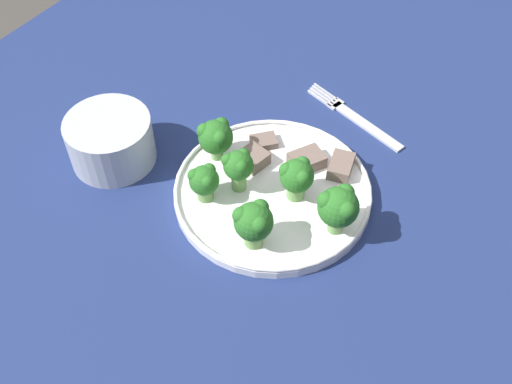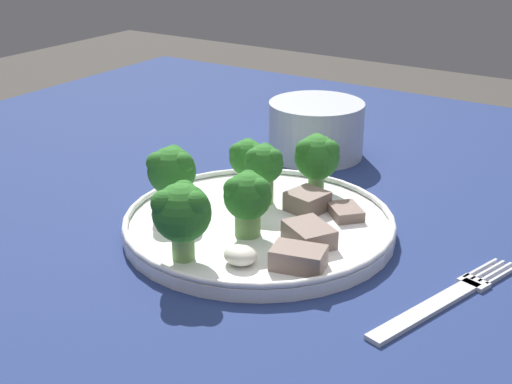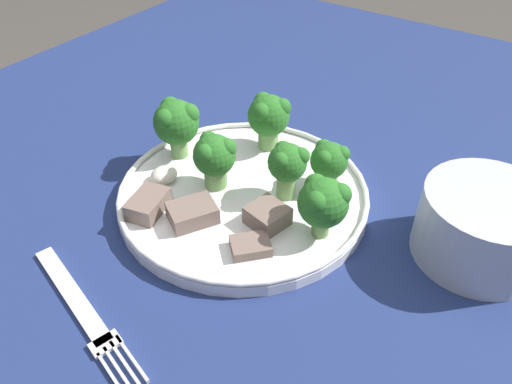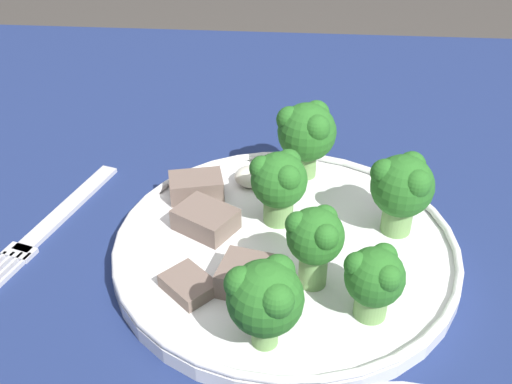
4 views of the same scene
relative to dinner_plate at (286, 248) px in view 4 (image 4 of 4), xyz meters
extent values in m
cube|color=navy|center=(0.06, 0.04, -0.02)|extent=(1.32, 1.07, 0.03)
cylinder|color=white|center=(0.00, 0.00, 0.00)|extent=(0.26, 0.26, 0.01)
torus|color=white|center=(0.00, 0.00, 0.01)|extent=(0.26, 0.26, 0.01)
cube|color=silver|center=(0.19, -0.05, -0.01)|extent=(0.05, 0.13, 0.00)
cube|color=silver|center=(0.21, 0.01, -0.01)|extent=(0.03, 0.02, 0.00)
cube|color=silver|center=(0.21, 0.04, -0.01)|extent=(0.02, 0.05, 0.00)
cube|color=silver|center=(0.20, 0.04, -0.01)|extent=(0.02, 0.05, 0.00)
cylinder|color=#709E56|center=(-0.02, 0.04, 0.02)|extent=(0.02, 0.02, 0.03)
sphere|color=#286B23|center=(-0.02, 0.04, 0.05)|extent=(0.04, 0.04, 0.04)
sphere|color=#286B23|center=(-0.01, 0.04, 0.05)|extent=(0.02, 0.02, 0.02)
sphere|color=#286B23|center=(-0.03, 0.05, 0.05)|extent=(0.02, 0.02, 0.02)
sphere|color=#286B23|center=(-0.03, 0.03, 0.05)|extent=(0.02, 0.02, 0.02)
cylinder|color=#709E56|center=(-0.09, -0.03, 0.02)|extent=(0.02, 0.02, 0.03)
sphere|color=#286B23|center=(-0.09, -0.03, 0.04)|extent=(0.05, 0.05, 0.05)
sphere|color=#286B23|center=(-0.07, -0.03, 0.06)|extent=(0.02, 0.02, 0.02)
sphere|color=#286B23|center=(-0.09, -0.01, 0.06)|extent=(0.02, 0.02, 0.02)
sphere|color=#286B23|center=(-0.09, -0.04, 0.06)|extent=(0.02, 0.02, 0.02)
cylinder|color=#709E56|center=(0.01, -0.03, 0.01)|extent=(0.02, 0.02, 0.02)
sphere|color=#286B23|center=(0.01, -0.03, 0.04)|extent=(0.04, 0.04, 0.04)
sphere|color=#286B23|center=(0.02, -0.03, 0.05)|extent=(0.02, 0.02, 0.02)
sphere|color=#286B23|center=(0.00, -0.02, 0.05)|extent=(0.02, 0.02, 0.02)
sphere|color=#286B23|center=(0.00, -0.04, 0.05)|extent=(0.02, 0.02, 0.02)
cylinder|color=#709E56|center=(-0.06, 0.07, 0.01)|extent=(0.02, 0.02, 0.02)
sphere|color=#286B23|center=(-0.06, 0.07, 0.04)|extent=(0.04, 0.04, 0.04)
sphere|color=#286B23|center=(-0.05, 0.07, 0.04)|extent=(0.02, 0.02, 0.02)
sphere|color=#286B23|center=(-0.06, 0.08, 0.04)|extent=(0.02, 0.02, 0.02)
sphere|color=#286B23|center=(-0.06, 0.06, 0.04)|extent=(0.02, 0.02, 0.02)
cylinder|color=#709E56|center=(-0.01, -0.10, 0.02)|extent=(0.02, 0.02, 0.03)
sphere|color=#286B23|center=(-0.01, -0.10, 0.05)|extent=(0.05, 0.05, 0.05)
sphere|color=#286B23|center=(0.00, -0.10, 0.06)|extent=(0.02, 0.02, 0.02)
sphere|color=#286B23|center=(-0.02, -0.09, 0.06)|extent=(0.02, 0.02, 0.02)
sphere|color=#286B23|center=(-0.02, -0.11, 0.06)|extent=(0.02, 0.02, 0.02)
cylinder|color=#709E56|center=(0.01, 0.10, 0.01)|extent=(0.02, 0.02, 0.02)
sphere|color=#286B23|center=(0.01, 0.10, 0.04)|extent=(0.05, 0.05, 0.05)
sphere|color=#286B23|center=(0.02, 0.10, 0.05)|extent=(0.02, 0.02, 0.02)
sphere|color=#286B23|center=(0.00, 0.11, 0.05)|extent=(0.02, 0.02, 0.02)
sphere|color=#286B23|center=(0.00, 0.08, 0.05)|extent=(0.02, 0.02, 0.02)
cube|color=#756056|center=(0.03, 0.05, 0.01)|extent=(0.04, 0.04, 0.02)
cube|color=#756056|center=(0.06, -0.02, 0.01)|extent=(0.06, 0.05, 0.02)
cube|color=#756056|center=(0.07, 0.05, 0.01)|extent=(0.04, 0.04, 0.01)
cube|color=#756056|center=(0.08, -0.06, 0.01)|extent=(0.05, 0.04, 0.02)
ellipsoid|color=silver|center=(0.03, -0.08, 0.01)|extent=(0.03, 0.03, 0.02)
camera|label=1|loc=(-0.44, -0.26, 0.60)|focal=42.00mm
camera|label=2|loc=(0.34, -0.52, 0.29)|focal=50.00mm
camera|label=3|loc=(0.33, 0.24, 0.33)|focal=35.00mm
camera|label=4|loc=(-0.01, 0.35, 0.30)|focal=42.00mm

